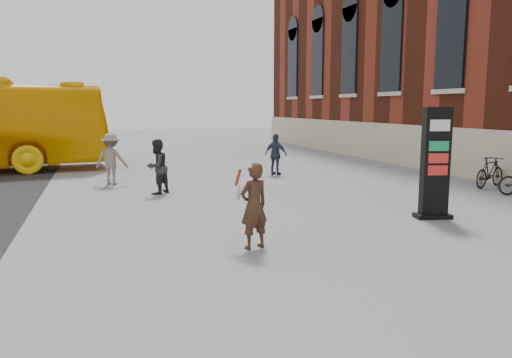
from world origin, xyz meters
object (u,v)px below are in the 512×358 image
object	(u,v)px
bike_7	(490,172)
pedestrian_b	(111,159)
pedestrian_c	(276,155)
info_pylon	(435,163)
pedestrian_a	(157,167)
woman	(254,205)

from	to	relation	value
bike_7	pedestrian_b	bearing A→B (deg)	49.60
pedestrian_b	pedestrian_c	xyz separation A→B (m)	(6.00, 0.59, -0.07)
bike_7	info_pylon	bearing A→B (deg)	105.05
pedestrian_c	info_pylon	bearing A→B (deg)	144.27
info_pylon	pedestrian_a	world-z (taller)	info_pylon
info_pylon	pedestrian_c	size ratio (longest dim) A/B	1.65
woman	bike_7	world-z (taller)	woman
info_pylon	pedestrian_a	size ratio (longest dim) A/B	1.58
woman	pedestrian_c	distance (m)	9.91
info_pylon	bike_7	size ratio (longest dim) A/B	1.55
woman	pedestrian_a	world-z (taller)	pedestrian_a
pedestrian_b	pedestrian_c	size ratio (longest dim) A/B	1.09
pedestrian_a	bike_7	distance (m)	10.51
pedestrian_a	pedestrian_b	bearing A→B (deg)	-104.89
bike_7	woman	bearing A→B (deg)	94.86
info_pylon	pedestrian_b	world-z (taller)	info_pylon
bike_7	pedestrian_c	bearing A→B (deg)	28.74
pedestrian_b	bike_7	bearing A→B (deg)	-176.10
woman	pedestrian_a	bearing A→B (deg)	-98.70
info_pylon	pedestrian_a	bearing A→B (deg)	149.90
info_pylon	pedestrian_a	distance (m)	7.80
pedestrian_a	pedestrian_c	world-z (taller)	pedestrian_a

